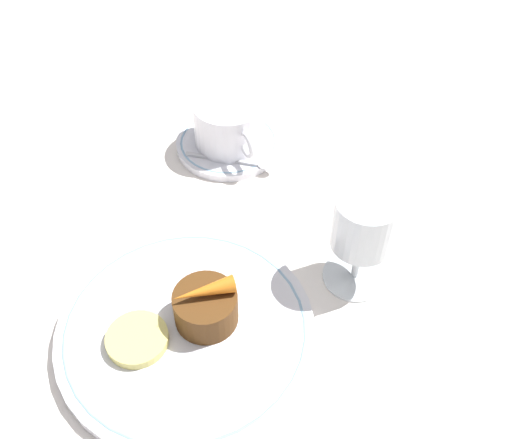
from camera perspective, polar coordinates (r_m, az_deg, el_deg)
The scene contains 9 objects.
ground_plane at distance 0.63m, azimuth -6.33°, elevation -8.58°, with size 3.00×3.00×0.00m, color white.
dinner_plate at distance 0.61m, azimuth -6.68°, elevation -10.47°, with size 0.26×0.26×0.01m.
saucer at distance 0.80m, azimuth -2.66°, elevation 7.26°, with size 0.14×0.14×0.01m.
coffee_cup at distance 0.78m, azimuth -2.62°, elevation 9.23°, with size 0.12×0.09×0.06m.
spoon at distance 0.76m, azimuth -1.53°, elevation 5.52°, with size 0.08×0.10×0.00m.
wine_glass at distance 0.60m, azimuth 10.19°, elevation -0.85°, with size 0.07×0.07×0.12m.
dessert_cake at distance 0.59m, azimuth -4.81°, elevation -8.35°, with size 0.06×0.06×0.04m.
carrot_garnish at distance 0.57m, azimuth -4.98°, elevation -6.81°, with size 0.03×0.06×0.02m.
pineapple_slice at distance 0.60m, azimuth -11.24°, elevation -11.11°, with size 0.06×0.06×0.01m.
Camera 1 is at (0.35, -0.10, 0.52)m, focal length 42.00 mm.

